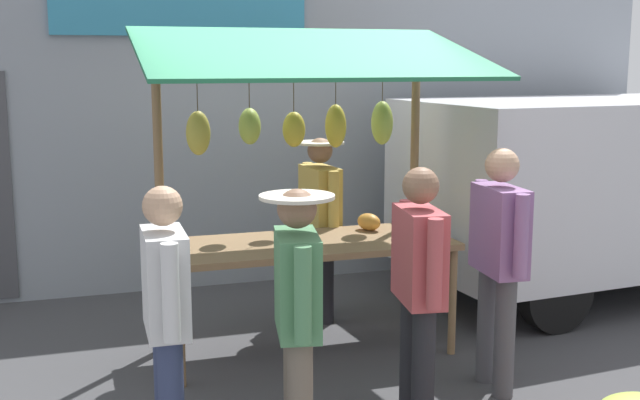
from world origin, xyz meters
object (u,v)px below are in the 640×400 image
shopper_with_shopping_bag (499,252)px  shopper_with_ponytail (419,280)px  vendor_with_sunhat (320,214)px  shopper_in_striped_shirt (166,309)px  market_stall (309,152)px  shopper_in_grey_tee (297,307)px  parked_van (615,177)px

shopper_with_shopping_bag → shopper_with_ponytail: bearing=120.4°
vendor_with_sunhat → shopper_with_shopping_bag: shopper_with_shopping_bag is taller
shopper_in_striped_shirt → market_stall: bearing=-38.8°
market_stall → shopper_with_ponytail: (-0.24, 1.48, -0.62)m
vendor_with_sunhat → market_stall: bearing=-28.7°
shopper_with_shopping_bag → shopper_in_grey_tee: bearing=115.8°
vendor_with_sunhat → shopper_in_grey_tee: 2.60m
vendor_with_sunhat → parked_van: bearing=85.7°
vendor_with_sunhat → shopper_in_grey_tee: bearing=-25.0°
shopper_with_ponytail → shopper_with_shopping_bag: bearing=-56.3°
shopper_with_ponytail → parked_van: 3.80m
vendor_with_sunhat → shopper_in_striped_shirt: (1.59, 2.21, -0.03)m
vendor_with_sunhat → shopper_with_ponytail: 2.19m
shopper_in_grey_tee → shopper_in_striped_shirt: size_ratio=0.99×
shopper_in_grey_tee → parked_van: (-3.94, -2.43, 0.20)m
market_stall → shopper_with_shopping_bag: size_ratio=1.50×
market_stall → shopper_with_shopping_bag: bearing=131.4°
market_stall → parked_van: market_stall is taller
shopper_with_shopping_bag → parked_van: parked_van is taller
shopper_with_shopping_bag → shopper_in_striped_shirt: bearing=104.7°
shopper_in_grey_tee → parked_van: 4.63m
vendor_with_sunhat → shopper_in_grey_tee: size_ratio=1.02×
shopper_with_ponytail → parked_van: size_ratio=0.36×
shopper_with_ponytail → shopper_in_grey_tee: bearing=114.7°
vendor_with_sunhat → shopper_in_striped_shirt: bearing=-40.1°
shopper_with_ponytail → shopper_in_grey_tee: 0.87m
vendor_with_sunhat → shopper_in_grey_tee: (0.91, 2.43, -0.02)m
shopper_in_grey_tee → parked_van: bearing=-47.4°
shopper_with_ponytail → shopper_in_striped_shirt: bearing=99.4°
parked_van → market_stall: bearing=7.1°
shopper_with_shopping_bag → shopper_with_ponytail: (0.75, 0.36, -0.04)m
shopper_in_grey_tee → shopper_in_striped_shirt: (0.68, -0.22, -0.01)m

